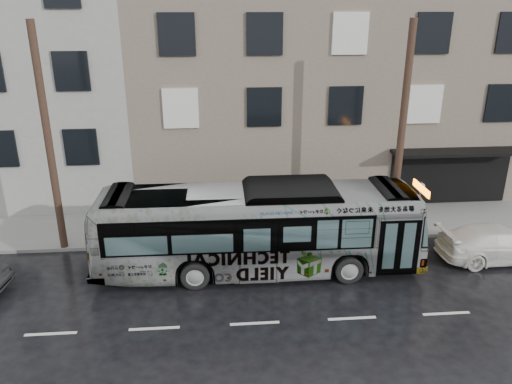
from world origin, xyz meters
The scene contains 8 objects.
ground centered at (0.00, 0.00, 0.00)m, with size 120.00×120.00×0.00m, color black.
sidewalk centered at (0.00, 4.90, 0.07)m, with size 90.00×3.60×0.15m, color gray.
building_taupe centered at (5.00, 12.70, 5.50)m, with size 20.00×12.00×11.00m, color gray.
utility_pole_front centered at (6.50, 3.30, 4.65)m, with size 0.30×0.30×9.00m, color #442C22.
utility_pole_rear centered at (-7.50, 3.30, 4.65)m, with size 0.30×0.30×9.00m, color #442C22.
sign_post centered at (7.60, 3.30, 1.35)m, with size 0.06×0.06×2.40m, color slate.
bus centered at (0.42, 1.02, 1.71)m, with size 2.87×12.26×3.41m, color #B2B2B2.
white_sedan centered at (10.07, 1.00, 0.70)m, with size 1.97×4.86×1.41m, color white.
Camera 1 is at (-1.11, -15.96, 9.69)m, focal length 35.00 mm.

